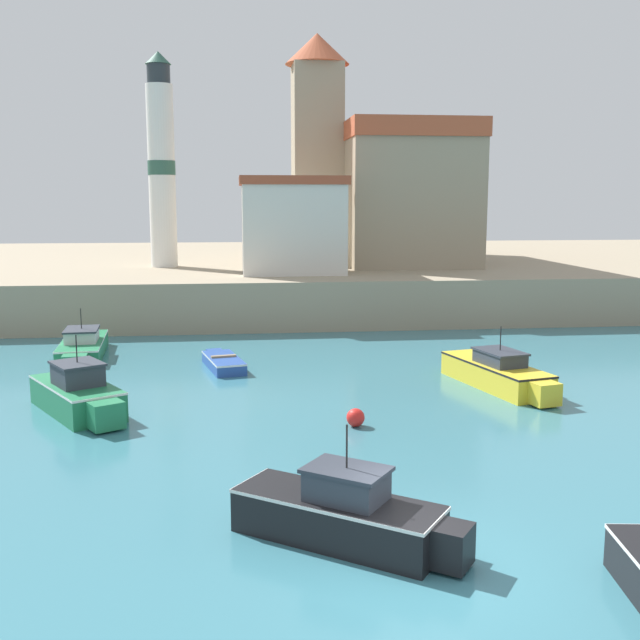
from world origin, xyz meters
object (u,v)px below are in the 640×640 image
object	(u,v)px
dinghy_blue_0	(223,362)
motorboat_green_4	(79,394)
motorboat_yellow_5	(498,373)
harbor_shed_near_wharf	(293,225)
church	(384,189)
motorboat_green_2	(83,346)
lighthouse	(161,164)
motorboat_black_3	(344,514)
mooring_buoy	(356,418)

from	to	relation	value
dinghy_blue_0	motorboat_green_4	bearing A→B (deg)	-126.22
motorboat_yellow_5	harbor_shed_near_wharf	size ratio (longest dim) A/B	0.99
church	motorboat_green_4	bearing A→B (deg)	-118.82
dinghy_blue_0	motorboat_green_2	distance (m)	7.00
motorboat_green_4	lighthouse	distance (m)	26.52
motorboat_green_2	motorboat_yellow_5	bearing A→B (deg)	-24.62
church	lighthouse	xyz separation A→B (m)	(-15.32, -3.89, 1.47)
motorboat_black_3	mooring_buoy	world-z (taller)	motorboat_black_3
motorboat_green_2	mooring_buoy	distance (m)	15.80
lighthouse	motorboat_black_3	bearing A→B (deg)	-79.34
motorboat_green_2	motorboat_black_3	distance (m)	21.60
motorboat_black_3	lighthouse	distance (m)	37.04
mooring_buoy	church	bearing A→B (deg)	77.20
motorboat_black_3	harbor_shed_near_wharf	size ratio (longest dim) A/B	0.75
motorboat_green_2	mooring_buoy	world-z (taller)	motorboat_green_2
motorboat_green_4	lighthouse	bearing A→B (deg)	88.59
church	dinghy_blue_0	bearing A→B (deg)	-116.55
motorboat_green_2	motorboat_yellow_5	size ratio (longest dim) A/B	1.02
lighthouse	harbor_shed_near_wharf	xyz separation A→B (m)	(8.00, -5.50, -3.72)
church	motorboat_green_2	bearing A→B (deg)	-131.92
motorboat_yellow_5	lighthouse	xyz separation A→B (m)	(-14.25, 23.32, 8.68)
motorboat_green_2	mooring_buoy	size ratio (longest dim) A/B	11.05
motorboat_black_3	harbor_shed_near_wharf	world-z (taller)	harbor_shed_near_wharf
church	harbor_shed_near_wharf	world-z (taller)	church
mooring_buoy	church	size ratio (longest dim) A/B	0.03
motorboat_black_3	motorboat_green_2	bearing A→B (deg)	114.50
motorboat_black_3	lighthouse	size ratio (longest dim) A/B	0.35
motorboat_green_2	lighthouse	bearing A→B (deg)	81.68
motorboat_green_4	motorboat_yellow_5	distance (m)	14.97
dinghy_blue_0	mooring_buoy	size ratio (longest dim) A/B	6.99
harbor_shed_near_wharf	motorboat_black_3	bearing A→B (deg)	-92.56
mooring_buoy	harbor_shed_near_wharf	size ratio (longest dim) A/B	0.09
motorboat_yellow_5	church	distance (m)	28.16
mooring_buoy	lighthouse	xyz separation A→B (m)	(-8.17, 27.56, 8.96)
motorboat_green_2	lighthouse	distance (m)	18.16
motorboat_green_2	motorboat_green_4	bearing A→B (deg)	-79.79
dinghy_blue_0	motorboat_black_3	world-z (taller)	motorboat_black_3
dinghy_blue_0	lighthouse	xyz separation A→B (m)	(-3.99, 18.79, 8.97)
motorboat_green_2	church	bearing A→B (deg)	48.08
motorboat_yellow_5	motorboat_black_3	bearing A→B (deg)	-122.13
lighthouse	dinghy_blue_0	bearing A→B (deg)	-78.02
motorboat_green_4	mooring_buoy	bearing A→B (deg)	-15.75
dinghy_blue_0	motorboat_yellow_5	xyz separation A→B (m)	(10.26, -4.53, 0.30)
motorboat_yellow_5	harbor_shed_near_wharf	world-z (taller)	harbor_shed_near_wharf
dinghy_blue_0	mooring_buoy	bearing A→B (deg)	-64.48
motorboat_green_2	church	xyz separation A→B (m)	(17.62, 19.62, 7.28)
dinghy_blue_0	motorboat_green_2	world-z (taller)	motorboat_green_2
harbor_shed_near_wharf	lighthouse	bearing A→B (deg)	145.47
church	mooring_buoy	bearing A→B (deg)	-102.80
motorboat_green_4	mooring_buoy	size ratio (longest dim) A/B	8.94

